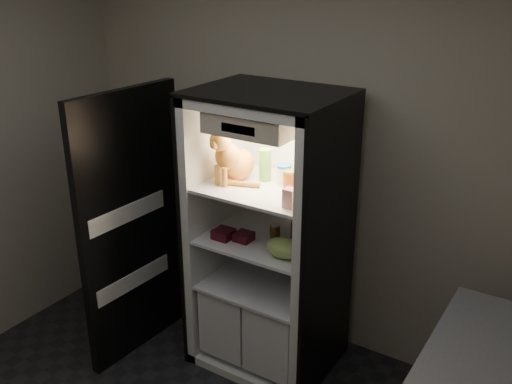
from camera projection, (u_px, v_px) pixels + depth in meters
room_shell at (99, 210)px, 2.35m from camera, size 3.60×3.60×3.60m
refrigerator at (271, 254)px, 3.74m from camera, size 0.90×0.72×1.88m
fridge_door at (133, 228)px, 3.82m from camera, size 0.11×0.87×1.85m
tabby_cat at (232, 159)px, 3.53m from camera, size 0.32×0.37×0.39m
parmesan_shaker at (265, 165)px, 3.55m from camera, size 0.08×0.08×0.21m
mayo_tub at (284, 174)px, 3.51m from camera, size 0.09×0.09×0.12m
salsa_jar at (289, 181)px, 3.38m from camera, size 0.08×0.08×0.14m
pepper_jar at (314, 178)px, 3.36m from camera, size 0.11×0.11×0.19m
cream_carton at (290, 198)px, 3.17m from camera, size 0.07×0.07×0.11m
soda_can_a at (296, 230)px, 3.59m from camera, size 0.07×0.07×0.12m
soda_can_b at (300, 232)px, 3.55m from camera, size 0.07×0.07×0.13m
soda_can_c at (299, 238)px, 3.48m from camera, size 0.07×0.07×0.13m
condiment_jar at (275, 231)px, 3.61m from camera, size 0.06×0.06×0.09m
grape_bag at (284, 248)px, 3.37m from camera, size 0.23×0.17×0.11m
berry_box_left at (223, 234)px, 3.61m from camera, size 0.12×0.12×0.06m
berry_box_right at (244, 237)px, 3.58m from camera, size 0.11×0.11×0.05m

